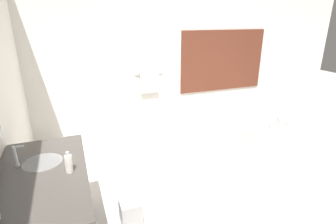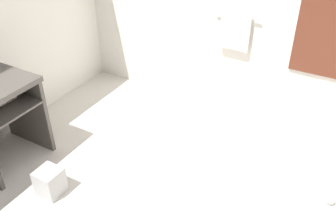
% 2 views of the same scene
% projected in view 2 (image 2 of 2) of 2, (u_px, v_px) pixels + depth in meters
% --- Properties ---
extents(waste_bin, '(0.21, 0.21, 0.25)m').
position_uv_depth(waste_bin, '(50.00, 182.00, 3.26)').
color(waste_bin, '#B2B2B2').
rests_on(waste_bin, ground_plane).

